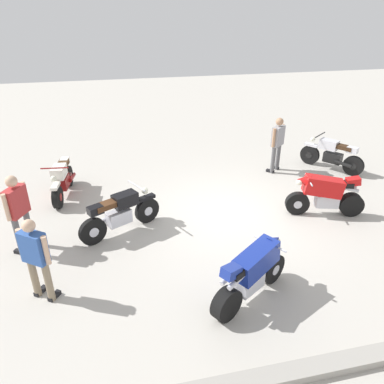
{
  "coord_description": "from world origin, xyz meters",
  "views": [
    {
      "loc": [
        2.66,
        7.71,
        4.82
      ],
      "look_at": [
        0.94,
        -0.03,
        0.75
      ],
      "focal_mm": 34.27,
      "sensor_mm": 36.0,
      "label": 1
    }
  ],
  "objects_px": {
    "person_in_red_shirt": "(18,209)",
    "person_in_blue_shirt": "(36,255)",
    "motorcycle_black_cruiser": "(120,213)",
    "motorcycle_cream_vintage": "(62,180)",
    "motorcycle_silver_cruiser": "(332,154)",
    "person_in_gray_shirt": "(277,141)",
    "motorcycle_blue_sportbike": "(252,272)",
    "motorcycle_red_sportbike": "(325,194)"
  },
  "relations": [
    {
      "from": "person_in_red_shirt",
      "to": "person_in_blue_shirt",
      "type": "distance_m",
      "value": 1.76
    },
    {
      "from": "motorcycle_black_cruiser",
      "to": "person_in_blue_shirt",
      "type": "xyz_separation_m",
      "value": [
        1.49,
        1.9,
        0.43
      ]
    },
    {
      "from": "motorcycle_cream_vintage",
      "to": "motorcycle_blue_sportbike",
      "type": "xyz_separation_m",
      "value": [
        -3.68,
        4.98,
        0.11
      ]
    },
    {
      "from": "person_in_red_shirt",
      "to": "motorcycle_blue_sportbike",
      "type": "bearing_deg",
      "value": 177.02
    },
    {
      "from": "motorcycle_blue_sportbike",
      "to": "person_in_red_shirt",
      "type": "relative_size",
      "value": 0.99
    },
    {
      "from": "motorcycle_silver_cruiser",
      "to": "person_in_gray_shirt",
      "type": "distance_m",
      "value": 1.91
    },
    {
      "from": "motorcycle_silver_cruiser",
      "to": "person_in_red_shirt",
      "type": "height_order",
      "value": "person_in_red_shirt"
    },
    {
      "from": "motorcycle_blue_sportbike",
      "to": "person_in_red_shirt",
      "type": "bearing_deg",
      "value": 117.91
    },
    {
      "from": "motorcycle_black_cruiser",
      "to": "person_in_gray_shirt",
      "type": "relative_size",
      "value": 1.08
    },
    {
      "from": "motorcycle_black_cruiser",
      "to": "motorcycle_cream_vintage",
      "type": "height_order",
      "value": "motorcycle_black_cruiser"
    },
    {
      "from": "motorcycle_blue_sportbike",
      "to": "person_in_blue_shirt",
      "type": "xyz_separation_m",
      "value": [
        3.69,
        -0.83,
        0.36
      ]
    },
    {
      "from": "motorcycle_silver_cruiser",
      "to": "motorcycle_red_sportbike",
      "type": "bearing_deg",
      "value": 109.41
    },
    {
      "from": "motorcycle_red_sportbike",
      "to": "person_in_gray_shirt",
      "type": "distance_m",
      "value": 2.87
    },
    {
      "from": "person_in_gray_shirt",
      "to": "motorcycle_blue_sportbike",
      "type": "bearing_deg",
      "value": 112.56
    },
    {
      "from": "motorcycle_cream_vintage",
      "to": "motorcycle_black_cruiser",
      "type": "bearing_deg",
      "value": 40.42
    },
    {
      "from": "motorcycle_black_cruiser",
      "to": "motorcycle_blue_sportbike",
      "type": "relative_size",
      "value": 1.08
    },
    {
      "from": "motorcycle_black_cruiser",
      "to": "person_in_gray_shirt",
      "type": "distance_m",
      "value": 5.65
    },
    {
      "from": "person_in_blue_shirt",
      "to": "motorcycle_blue_sportbike",
      "type": "bearing_deg",
      "value": -66.91
    },
    {
      "from": "motorcycle_black_cruiser",
      "to": "motorcycle_blue_sportbike",
      "type": "bearing_deg",
      "value": -78.82
    },
    {
      "from": "person_in_red_shirt",
      "to": "person_in_gray_shirt",
      "type": "xyz_separation_m",
      "value": [
        -7.08,
        -2.8,
        -0.02
      ]
    },
    {
      "from": "motorcycle_black_cruiser",
      "to": "motorcycle_cream_vintage",
      "type": "bearing_deg",
      "value": 95.56
    },
    {
      "from": "motorcycle_cream_vintage",
      "to": "person_in_blue_shirt",
      "type": "relative_size",
      "value": 1.17
    },
    {
      "from": "motorcycle_cream_vintage",
      "to": "person_in_gray_shirt",
      "type": "height_order",
      "value": "person_in_gray_shirt"
    },
    {
      "from": "motorcycle_red_sportbike",
      "to": "person_in_red_shirt",
      "type": "bearing_deg",
      "value": 14.91
    },
    {
      "from": "person_in_red_shirt",
      "to": "person_in_blue_shirt",
      "type": "bearing_deg",
      "value": 136.41
    },
    {
      "from": "person_in_gray_shirt",
      "to": "motorcycle_red_sportbike",
      "type": "bearing_deg",
      "value": 141.91
    },
    {
      "from": "motorcycle_red_sportbike",
      "to": "person_in_blue_shirt",
      "type": "xyz_separation_m",
      "value": [
        6.57,
        1.62,
        0.36
      ]
    },
    {
      "from": "motorcycle_silver_cruiser",
      "to": "motorcycle_black_cruiser",
      "type": "distance_m",
      "value": 7.2
    },
    {
      "from": "motorcycle_black_cruiser",
      "to": "person_in_gray_shirt",
      "type": "height_order",
      "value": "person_in_gray_shirt"
    },
    {
      "from": "person_in_gray_shirt",
      "to": "person_in_blue_shirt",
      "type": "relative_size",
      "value": 1.05
    },
    {
      "from": "motorcycle_red_sportbike",
      "to": "motorcycle_cream_vintage",
      "type": "xyz_separation_m",
      "value": [
        6.56,
        -2.53,
        -0.11
      ]
    },
    {
      "from": "person_in_red_shirt",
      "to": "person_in_blue_shirt",
      "type": "height_order",
      "value": "person_in_red_shirt"
    },
    {
      "from": "motorcycle_silver_cruiser",
      "to": "motorcycle_blue_sportbike",
      "type": "height_order",
      "value": "motorcycle_blue_sportbike"
    },
    {
      "from": "motorcycle_red_sportbike",
      "to": "motorcycle_cream_vintage",
      "type": "bearing_deg",
      "value": -5.9
    },
    {
      "from": "motorcycle_silver_cruiser",
      "to": "person_in_blue_shirt",
      "type": "height_order",
      "value": "person_in_blue_shirt"
    },
    {
      "from": "motorcycle_black_cruiser",
      "to": "motorcycle_cream_vintage",
      "type": "relative_size",
      "value": 0.97
    },
    {
      "from": "motorcycle_silver_cruiser",
      "to": "motorcycle_cream_vintage",
      "type": "height_order",
      "value": "motorcycle_silver_cruiser"
    },
    {
      "from": "person_in_gray_shirt",
      "to": "person_in_blue_shirt",
      "type": "xyz_separation_m",
      "value": [
        6.5,
        4.46,
        -0.06
      ]
    },
    {
      "from": "motorcycle_blue_sportbike",
      "to": "person_in_blue_shirt",
      "type": "relative_size",
      "value": 1.05
    },
    {
      "from": "person_in_gray_shirt",
      "to": "person_in_blue_shirt",
      "type": "bearing_deg",
      "value": 84.99
    },
    {
      "from": "motorcycle_red_sportbike",
      "to": "motorcycle_blue_sportbike",
      "type": "height_order",
      "value": "same"
    },
    {
      "from": "person_in_blue_shirt",
      "to": "motorcycle_black_cruiser",
      "type": "bearing_deg",
      "value": -2.39
    }
  ]
}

